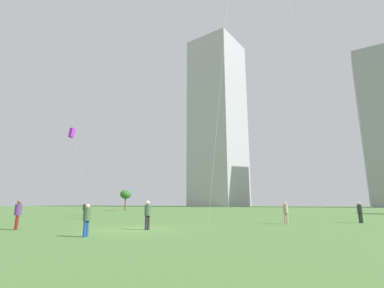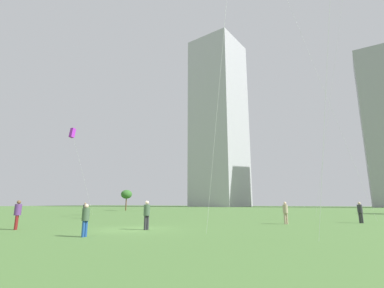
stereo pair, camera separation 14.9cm
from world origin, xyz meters
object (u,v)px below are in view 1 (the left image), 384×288
object	(u,v)px
distant_highrise_0	(384,127)
kite_flying_0	(72,133)
person_standing_3	(18,213)
park_tree_2	(126,194)
person_standing_4	(286,211)
person_standing_1	(148,213)
person_standing_2	(85,209)
distant_highrise_1	(218,121)
person_standing_5	(360,211)
person_standing_0	(87,218)

from	to	relation	value
distant_highrise_0	kite_flying_0	bearing A→B (deg)	-111.09
person_standing_3	park_tree_2	size ratio (longest dim) A/B	0.40
person_standing_3	person_standing_4	xyz separation A→B (m)	(14.61, 12.08, -0.04)
kite_flying_0	park_tree_2	xyz separation A→B (m)	(-11.65, 25.49, -6.67)
person_standing_4	park_tree_2	bearing A→B (deg)	107.33
person_standing_1	person_standing_2	bearing A→B (deg)	-100.22
park_tree_2	distant_highrise_1	xyz separation A→B (m)	(-4.10, 72.45, 37.33)
park_tree_2	distant_highrise_0	size ratio (longest dim) A/B	0.07
person_standing_2	person_standing_5	world-z (taller)	person_standing_5
person_standing_0	kite_flying_0	size ratio (longest dim) A/B	0.15
person_standing_5	kite_flying_0	bearing A→B (deg)	-150.46
park_tree_2	distant_highrise_1	bearing A→B (deg)	93.24
person_standing_0	person_standing_3	size ratio (longest dim) A/B	0.88
distant_highrise_1	person_standing_0	bearing A→B (deg)	-62.90
person_standing_1	distant_highrise_1	xyz separation A→B (m)	(-33.23, 106.56, 39.76)
person_standing_2	park_tree_2	xyz separation A→B (m)	(-15.46, 26.15, 2.49)
person_standing_1	distant_highrise_0	size ratio (longest dim) A/B	0.03
person_standing_0	person_standing_5	bearing A→B (deg)	-36.34
person_standing_3	distant_highrise_0	world-z (taller)	distant_highrise_0
person_standing_0	kite_flying_0	bearing A→B (deg)	54.63
person_standing_5	person_standing_2	bearing A→B (deg)	-148.05
person_standing_1	person_standing_5	xyz separation A→B (m)	(12.69, 12.44, -0.03)
person_standing_2	kite_flying_0	world-z (taller)	kite_flying_0
kite_flying_0	distant_highrise_1	distance (m)	103.83
park_tree_2	distant_highrise_0	xyz separation A→B (m)	(63.41, 76.88, 27.46)
person_standing_2	park_tree_2	size ratio (longest dim) A/B	0.37
person_standing_1	distant_highrise_1	size ratio (longest dim) A/B	0.02
person_standing_2	person_standing_3	xyz separation A→B (m)	(6.29, -11.41, 0.08)
person_standing_5	park_tree_2	xyz separation A→B (m)	(-41.82, 21.68, 2.46)
kite_flying_0	person_standing_0	bearing A→B (deg)	-37.54
person_standing_2	distant_highrise_0	world-z (taller)	distant_highrise_0
person_standing_1	person_standing_4	size ratio (longest dim) A/B	1.02
person_standing_3	distant_highrise_0	bearing A→B (deg)	-68.79
person_standing_5	kite_flying_0	size ratio (longest dim) A/B	0.16
person_standing_3	kite_flying_0	world-z (taller)	kite_flying_0
person_standing_0	person_standing_1	size ratio (longest dim) A/B	0.90
person_standing_4	kite_flying_0	size ratio (longest dim) A/B	0.16
person_standing_5	distant_highrise_1	bearing A→B (deg)	138.33
person_standing_4	distant_highrise_1	bearing A→B (deg)	74.79
person_standing_1	distant_highrise_0	world-z (taller)	distant_highrise_0
person_standing_4	person_standing_5	distance (m)	6.65
park_tree_2	distant_highrise_0	distance (m)	103.36
person_standing_1	person_standing_4	bearing A→B (deg)	160.09
person_standing_1	distant_highrise_0	xyz separation A→B (m)	(34.27, 110.99, 29.89)
person_standing_2	person_standing_5	bearing A→B (deg)	-138.65
person_standing_2	distant_highrise_0	size ratio (longest dim) A/B	0.03
kite_flying_0	distant_highrise_1	xyz separation A→B (m)	(-15.74, 97.95, 30.66)
person_standing_5	distant_highrise_1	size ratio (longest dim) A/B	0.02
person_standing_3	person_standing_4	size ratio (longest dim) A/B	1.04
person_standing_5	kite_flying_0	xyz separation A→B (m)	(-30.18, -3.82, 9.13)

